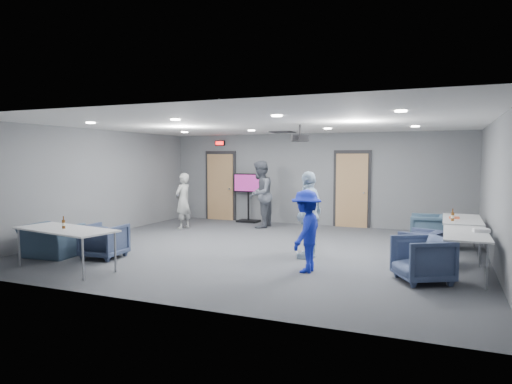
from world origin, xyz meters
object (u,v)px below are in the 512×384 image
at_px(chair_right_c, 422,259).
at_px(table_right_a, 462,221).
at_px(person_a, 183,201).
at_px(chair_front_b, 51,241).
at_px(tv_stand, 248,195).
at_px(chair_front_a, 104,241).
at_px(person_c, 309,215).
at_px(person_d, 306,231).
at_px(bottle_front, 64,224).
at_px(projector, 300,138).
at_px(table_right_b, 466,235).
at_px(chair_right_b, 422,246).
at_px(table_front_left, 65,231).
at_px(bottle_right, 453,216).
at_px(chair_right_a, 429,231).
at_px(person_b, 260,194).

height_order(chair_right_c, table_right_a, table_right_a).
xyz_separation_m(person_a, chair_front_b, (-0.51, -4.15, -0.45)).
bearing_deg(chair_front_b, tv_stand, -109.45).
relative_size(chair_front_a, chair_front_b, 0.75).
distance_m(person_c, tv_stand, 5.23).
bearing_deg(person_d, bottle_front, -67.96).
relative_size(chair_front_a, table_right_a, 0.42).
bearing_deg(table_right_a, projector, 104.29).
bearing_deg(chair_front_a, person_a, -85.48).
distance_m(chair_right_c, tv_stand, 7.43).
bearing_deg(table_right_a, bottle_front, 122.28).
relative_size(table_right_a, table_right_b, 1.05).
xyz_separation_m(person_c, table_right_a, (2.81, 1.59, -0.18)).
height_order(chair_right_b, chair_front_a, chair_front_a).
bearing_deg(table_front_left, person_a, 106.15).
distance_m(chair_right_c, projector, 3.75).
xyz_separation_m(bottle_front, bottle_right, (6.38, 3.70, 0.01)).
xyz_separation_m(person_d, tv_stand, (-3.39, 5.28, 0.14)).
relative_size(chair_right_b, chair_front_b, 0.70).
relative_size(chair_front_b, table_right_a, 0.56).
height_order(chair_right_c, projector, projector).
xyz_separation_m(chair_front_b, bottle_front, (1.04, -0.69, 0.49)).
xyz_separation_m(person_c, person_d, (0.26, -1.09, -0.14)).
bearing_deg(chair_front_a, table_right_a, -157.94).
relative_size(person_a, table_front_left, 0.75).
height_order(table_right_b, tv_stand, tv_stand).
xyz_separation_m(table_right_b, projector, (-3.24, 1.07, 1.72)).
height_order(chair_right_c, tv_stand, tv_stand).
xyz_separation_m(chair_front_b, table_front_left, (1.07, -0.68, 0.37)).
xyz_separation_m(chair_right_a, projector, (-2.59, -1.32, 2.04)).
distance_m(chair_right_b, bottle_front, 6.57).
xyz_separation_m(bottle_right, tv_stand, (-5.75, 3.05, 0.03)).
bearing_deg(person_a, table_right_a, 92.44).
bearing_deg(table_right_a, person_d, 136.44).
relative_size(person_b, bottle_right, 7.64).
xyz_separation_m(chair_right_c, chair_front_a, (-5.90, -0.54, -0.02)).
height_order(chair_right_b, chair_right_c, chair_right_c).
bearing_deg(chair_right_a, bottle_right, 24.24).
bearing_deg(chair_right_a, chair_front_a, -60.10).
xyz_separation_m(bottle_right, projector, (-3.05, -0.38, 1.58)).
xyz_separation_m(chair_right_a, chair_right_c, (0.00, -3.10, -0.00)).
distance_m(table_front_left, tv_stand, 6.78).
height_order(person_a, person_c, person_c).
relative_size(person_b, person_d, 1.33).
height_order(bottle_front, tv_stand, tv_stand).
distance_m(person_a, person_d, 5.66).
bearing_deg(projector, chair_front_b, -172.74).
relative_size(person_d, table_right_a, 0.81).
xyz_separation_m(chair_right_a, chair_right_b, (-0.07, -1.70, -0.05)).
xyz_separation_m(chair_right_a, tv_stand, (-5.29, 2.11, 0.48)).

